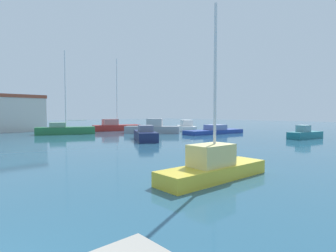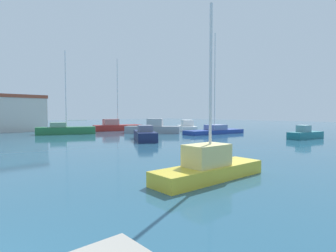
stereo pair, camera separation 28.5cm
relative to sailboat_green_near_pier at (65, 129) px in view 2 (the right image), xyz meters
name	(u,v)px [view 2 (the right image)]	position (x,y,z in m)	size (l,w,h in m)	color
water	(112,139)	(1.09, -10.11, -0.62)	(160.00, 160.00, 0.00)	#285670
sailboat_green_near_pier	(65,129)	(0.00, 0.00, 0.00)	(7.46, 4.67, 10.91)	#28703D
motorboat_grey_mid_harbor	(153,128)	(9.73, -6.32, 0.06)	(6.56, 6.92, 2.02)	gray
sailboat_blue_distant_north	(215,130)	(15.31, -12.62, -0.14)	(9.21, 3.63, 13.38)	#233D93
motorboat_teal_far_left	(305,134)	(17.05, -23.58, -0.14)	(4.81, 2.26, 1.47)	#1E707A
motorboat_white_behind_lamppost	(187,127)	(17.61, -5.16, -0.03)	(5.91, 6.85, 1.69)	white
motorboat_navy_inner_mooring	(145,135)	(3.11, -13.21, -0.06)	(4.54, 5.93, 1.54)	#19234C
sailboat_red_outer_mooring	(116,126)	(8.87, 2.00, 0.06)	(7.74, 3.98, 11.37)	#B22823
sailboat_yellow_center_channel	(209,166)	(-4.62, -27.92, -0.06)	(5.56, 1.67, 7.26)	gold
warehouse_block	(5,113)	(-4.50, 12.63, 2.16)	(10.07, 8.69, 5.54)	beige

